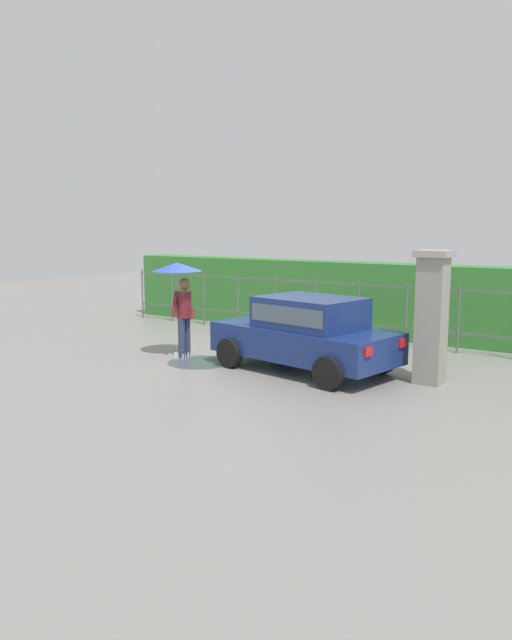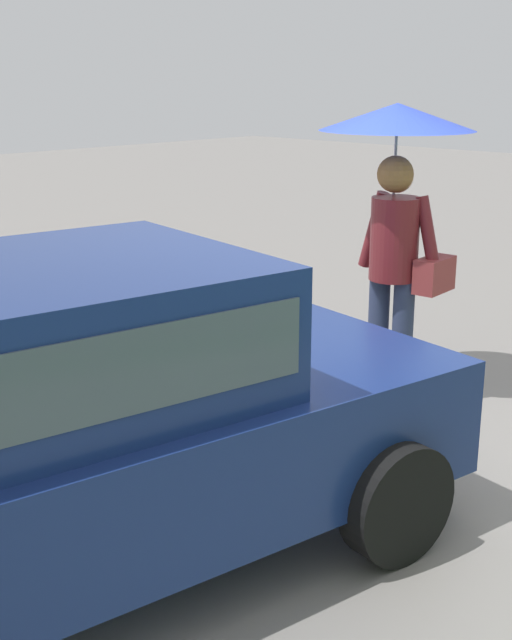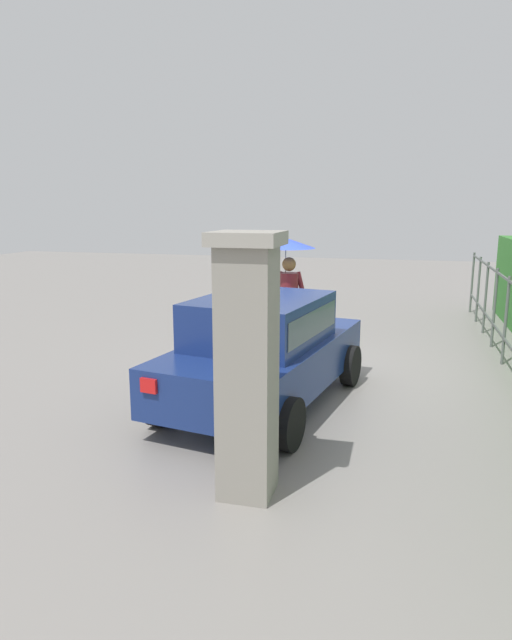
{
  "view_description": "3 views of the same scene",
  "coord_description": "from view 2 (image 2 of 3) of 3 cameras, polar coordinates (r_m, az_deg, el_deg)",
  "views": [
    {
      "loc": [
        7.5,
        -10.88,
        2.86
      ],
      "look_at": [
        0.45,
        -0.38,
        0.93
      ],
      "focal_mm": 34.92,
      "sensor_mm": 36.0,
      "label": 1
    },
    {
      "loc": [
        3.52,
        2.7,
        2.25
      ],
      "look_at": [
        0.19,
        -0.49,
        0.9
      ],
      "focal_mm": 47.11,
      "sensor_mm": 36.0,
      "label": 2
    },
    {
      "loc": [
        8.55,
        1.36,
        2.63
      ],
      "look_at": [
        0.45,
        -0.76,
        0.91
      ],
      "focal_mm": 31.23,
      "sensor_mm": 36.0,
      "label": 3
    }
  ],
  "objects": [
    {
      "name": "puddle_near",
      "position": [
        5.93,
        2.65,
        -5.95
      ],
      "size": [
        1.36,
        1.36,
        0.0
      ],
      "primitive_type": "cylinder",
      "color": "#4C545B",
      "rests_on": "ground"
    },
    {
      "name": "car",
      "position": [
        3.87,
        -13.26,
        -6.05
      ],
      "size": [
        3.94,
        2.37,
        1.48
      ],
      "rotation": [
        0.0,
        0.0,
        2.97
      ],
      "color": "navy",
      "rests_on": "ground"
    },
    {
      "name": "ground_plane",
      "position": [
        4.97,
        5.75,
        -10.65
      ],
      "size": [
        40.0,
        40.0,
        0.0
      ],
      "primitive_type": "plane",
      "color": "gray"
    },
    {
      "name": "pedestrian",
      "position": [
        5.96,
        9.57,
        9.46
      ],
      "size": [
        1.08,
        1.08,
        2.06
      ],
      "rotation": [
        0.0,
        0.0,
        -3.06
      ],
      "color": "#2D3856",
      "rests_on": "ground"
    }
  ]
}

